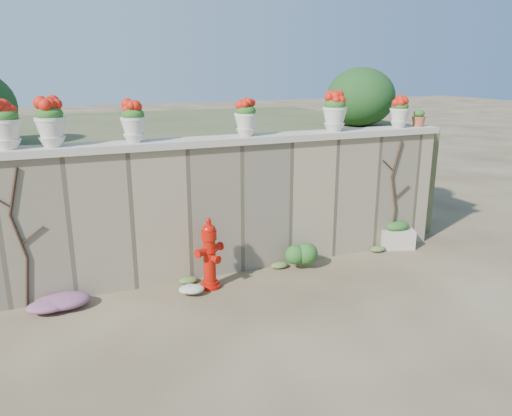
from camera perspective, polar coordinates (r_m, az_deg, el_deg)
name	(u,v)px	position (r m, az deg, el deg)	size (l,w,h in m)	color
ground	(259,323)	(6.44, 0.36, -12.96)	(80.00, 80.00, 0.00)	#4B3A25
stone_wall	(213,210)	(7.63, -4.98, -0.23)	(8.00, 0.40, 2.00)	gray
wall_cap	(211,141)	(7.41, -5.17, 7.60)	(8.10, 0.52, 0.10)	beige
raised_fill	(165,171)	(10.63, -10.36, 4.16)	(9.00, 6.00, 2.00)	#384C23
back_shrub_right	(361,97)	(9.95, 11.89, 12.31)	(1.30, 1.30, 1.10)	#143814
vine_left	(20,237)	(7.10, -25.38, -3.05)	(0.60, 0.04, 1.91)	black
vine_right	(394,194)	(8.95, 15.55, 1.58)	(0.60, 0.04, 1.91)	black
fire_hydrant	(209,253)	(7.20, -5.34, -5.19)	(0.45, 0.32, 1.05)	#B41106
planter_box	(397,235)	(9.19, 15.78, -3.04)	(0.66, 0.52, 0.49)	beige
green_shrub	(300,252)	(7.93, 5.02, -5.06)	(0.60, 0.54, 0.57)	#1E5119
magenta_clump	(58,302)	(7.17, -21.65, -9.92)	(0.91, 0.61, 0.24)	#B023A0
white_flowers	(188,288)	(7.16, -7.81, -9.10)	(0.56, 0.45, 0.20)	white
urn_pot_0	(6,126)	(7.03, -26.71, 8.42)	(0.38, 0.38, 0.60)	beige
urn_pot_1	(51,123)	(7.02, -22.43, 8.94)	(0.39, 0.39, 0.61)	beige
urn_pot_2	(134,122)	(7.11, -13.82, 9.49)	(0.35, 0.35, 0.55)	beige
urn_pot_3	(246,118)	(7.55, -1.16, 10.26)	(0.35, 0.35, 0.54)	beige
urn_pot_4	(335,112)	(8.24, 8.99, 10.78)	(0.39, 0.39, 0.62)	beige
urn_pot_5	(400,112)	(8.99, 16.09, 10.47)	(0.33, 0.33, 0.52)	beige
terracotta_pot	(419,119)	(9.27, 18.09, 9.65)	(0.23, 0.23, 0.28)	#A65132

